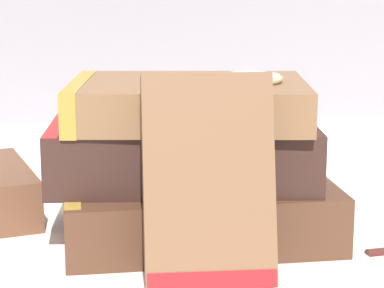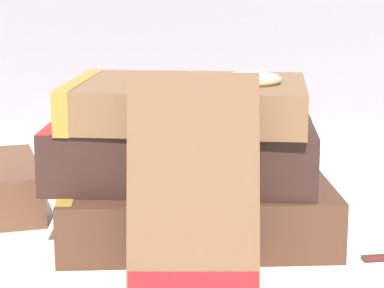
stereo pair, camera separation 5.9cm
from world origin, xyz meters
name	(u,v)px [view 1 (the left image)]	position (x,y,z in m)	size (l,w,h in m)	color
ground_plane	(206,235)	(0.00, 0.00, 0.00)	(3.00, 3.00, 0.00)	white
book_flat_bottom	(191,208)	(-0.01, 0.00, 0.02)	(0.22, 0.15, 0.05)	#4C2D1E
book_flat_middle	(176,150)	(-0.02, 0.01, 0.07)	(0.21, 0.14, 0.05)	#331E19
book_flat_top	(182,103)	(-0.02, 0.00, 0.11)	(0.19, 0.14, 0.03)	brown
book_leaning_front	(208,188)	(-0.01, -0.10, 0.07)	(0.09, 0.06, 0.14)	brown
pocket_watch	(252,78)	(0.03, -0.01, 0.13)	(0.05, 0.05, 0.01)	white
reading_glasses	(106,192)	(-0.08, 0.13, 0.00)	(0.12, 0.08, 0.00)	#4C3828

